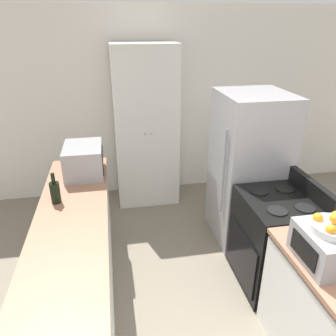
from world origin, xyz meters
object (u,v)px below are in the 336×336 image
Objects in this scene: stove at (274,241)px; toaster_oven at (327,247)px; wine_bottle at (55,192)px; fruit_bowl at (333,226)px; refrigerator at (248,169)px; pantry_cabinet at (146,127)px; microwave at (84,160)px.

toaster_oven is at bearing -98.90° from stove.
stove is 3.80× the size of wine_bottle.
wine_bottle is 2.19m from fruit_bowl.
refrigerator reaches higher than wine_bottle.
pantry_cabinet reaches higher than wine_bottle.
toaster_oven is (1.63, -1.70, -0.03)m from microwave.
toaster_oven is 1.46× the size of fruit_bowl.
pantry_cabinet is 2.23m from stove.
fruit_bowl is (1.64, -1.70, 0.13)m from microwave.
microwave is 1.27× the size of toaster_oven.
pantry_cabinet is 1.25× the size of refrigerator.
pantry_cabinet reaches higher than refrigerator.
wine_bottle is at bearing 148.83° from fruit_bowl.
fruit_bowl is at bearing 24.22° from toaster_oven.
microwave is 2.37m from fruit_bowl.
microwave is at bearing 177.51° from refrigerator.
pantry_cabinet is 7.58× the size of wine_bottle.
pantry_cabinet is at bearing 117.73° from stove.
pantry_cabinet is 7.76× the size of fruit_bowl.
stove is 2.08m from wine_bottle.
toaster_oven is at bearing -72.25° from pantry_cabinet.
microwave reaches higher than toaster_oven.
stove is 3.90× the size of fruit_bowl.
pantry_cabinet is 4.18× the size of microwave.
wine_bottle is 1.02× the size of fruit_bowl.
refrigerator is at bearing 84.70° from fruit_bowl.
microwave is (-1.76, 0.89, 0.61)m from stove.
stove is 1.01m from toaster_oven.
toaster_oven is (1.86, -1.13, 0.02)m from wine_bottle.
fruit_bowl is (0.88, -2.71, 0.12)m from pantry_cabinet.
fruit_bowl is at bearing -98.17° from stove.
wine_bottle reaches higher than stove.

